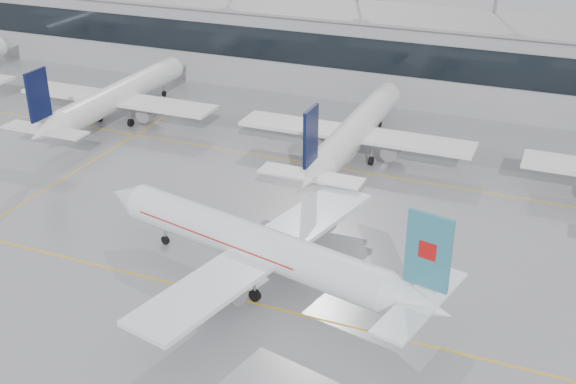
% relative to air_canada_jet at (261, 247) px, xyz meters
% --- Properties ---
extents(ground, '(320.00, 320.00, 0.00)m').
position_rel_air_canada_jet_xyz_m(ground, '(-1.08, -3.21, -3.75)').
color(ground, gray).
rests_on(ground, ground).
extents(taxi_line_main, '(120.00, 0.25, 0.01)m').
position_rel_air_canada_jet_xyz_m(taxi_line_main, '(-1.08, -3.21, -3.74)').
color(taxi_line_main, gold).
rests_on(taxi_line_main, ground).
extents(taxi_line_north, '(120.00, 0.25, 0.01)m').
position_rel_air_canada_jet_xyz_m(taxi_line_north, '(-1.08, 26.79, -3.74)').
color(taxi_line_north, gold).
rests_on(taxi_line_north, ground).
extents(taxi_line_cross, '(0.25, 60.00, 0.01)m').
position_rel_air_canada_jet_xyz_m(taxi_line_cross, '(-31.08, 11.79, -3.74)').
color(taxi_line_cross, gold).
rests_on(taxi_line_cross, ground).
extents(terminal, '(180.00, 15.00, 12.00)m').
position_rel_air_canada_jet_xyz_m(terminal, '(-1.08, 58.79, 2.25)').
color(terminal, '#939497').
rests_on(terminal, ground).
extents(terminal_glass, '(180.00, 0.20, 5.00)m').
position_rel_air_canada_jet_xyz_m(terminal_glass, '(-1.08, 51.24, 3.75)').
color(terminal_glass, black).
rests_on(terminal_glass, ground).
extents(terminal_roof, '(182.00, 16.00, 0.40)m').
position_rel_air_canada_jet_xyz_m(terminal_roof, '(-1.08, 58.79, 8.45)').
color(terminal_roof, gray).
rests_on(terminal_roof, ground).
extents(light_masts, '(156.40, 1.00, 22.60)m').
position_rel_air_canada_jet_xyz_m(light_masts, '(-1.08, 64.79, 9.60)').
color(light_masts, gray).
rests_on(light_masts, ground).
extents(air_canada_jet, '(36.98, 30.16, 11.78)m').
position_rel_air_canada_jet_xyz_m(air_canada_jet, '(0.00, 0.00, 0.00)').
color(air_canada_jet, white).
rests_on(air_canada_jet, ground).
extents(parked_jet_b, '(29.64, 36.96, 11.72)m').
position_rel_air_canada_jet_xyz_m(parked_jet_b, '(-36.08, 30.48, -0.03)').
color(parked_jet_b, white).
rests_on(parked_jet_b, ground).
extents(parked_jet_c, '(29.64, 36.96, 11.72)m').
position_rel_air_canada_jet_xyz_m(parked_jet_c, '(-1.08, 30.48, -0.03)').
color(parked_jet_c, white).
rests_on(parked_jet_c, ground).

